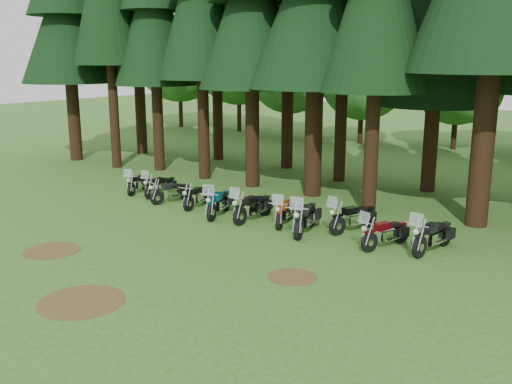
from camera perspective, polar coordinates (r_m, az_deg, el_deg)
ground at (r=18.51m, az=-9.20°, el=-5.89°), size 120.00×120.00×0.00m
pine_back_4 at (r=27.08m, az=17.95°, el=17.38°), size 4.94×4.94×13.78m
decid_0 at (r=51.04m, az=-7.57°, el=13.01°), size 8.00×7.78×10.00m
decid_1 at (r=47.54m, az=-1.55°, el=13.03°), size 7.91×7.69×9.88m
decid_2 at (r=43.63m, az=3.66°, el=11.84°), size 6.72×6.53×8.40m
decid_3 at (r=41.27m, az=10.83°, el=10.94°), size 6.12×5.95×7.65m
decid_4 at (r=40.25m, az=19.85°, el=10.14°), size 5.93×5.76×7.41m
dirt_patch_0 at (r=19.48m, az=-19.74°, el=-5.53°), size 1.80×1.80×0.01m
dirt_patch_1 at (r=16.26m, az=3.66°, el=-8.46°), size 1.40×1.40×0.01m
dirt_patch_2 at (r=15.34m, az=-17.04°, el=-10.43°), size 2.20×2.20×0.01m
motorcycle_0 at (r=26.57m, az=-11.70°, el=0.83°), size 0.93×1.98×1.28m
motorcycle_1 at (r=25.75m, az=-9.53°, el=0.56°), size 0.44×2.10×1.32m
motorcycle_2 at (r=24.55m, az=-8.42°, el=-0.06°), size 0.67×1.99×0.83m
motorcycle_3 at (r=23.63m, az=-5.75°, el=-0.49°), size 0.40×2.08×0.85m
motorcycle_4 at (r=22.23m, az=-3.75°, el=-1.16°), size 1.01×2.31×1.48m
motorcycle_5 at (r=21.56m, az=-0.33°, el=-1.57°), size 0.44×2.36×1.49m
motorcycle_6 at (r=21.10m, az=2.87°, el=-2.03°), size 0.94×2.15×1.37m
motorcycle_7 at (r=20.10m, az=4.96°, el=-2.65°), size 0.94×2.48×1.57m
motorcycle_8 at (r=20.51m, az=9.71°, el=-2.60°), size 0.99×2.25×1.44m
motorcycle_9 at (r=18.97m, az=12.82°, el=-4.12°), size 0.98×2.13×1.37m
motorcycle_10 at (r=18.95m, az=17.24°, el=-4.29°), size 0.70×2.38×1.49m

